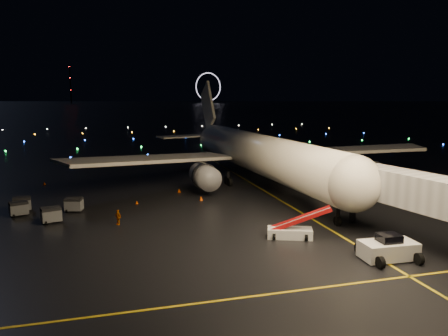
{
  "coord_description": "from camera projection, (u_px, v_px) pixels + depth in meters",
  "views": [
    {
      "loc": [
        -9.39,
        -35.84,
        13.27
      ],
      "look_at": [
        3.77,
        12.0,
        5.0
      ],
      "focal_mm": 35.0,
      "sensor_mm": 36.0,
      "label": 1
    }
  ],
  "objects": [
    {
      "name": "pushback_tug",
      "position": [
        388.0,
        247.0,
        35.61
      ],
      "size": [
        4.59,
        2.54,
        2.14
      ],
      "primitive_type": "cube",
      "rotation": [
        0.0,
        0.0,
        -0.04
      ],
      "color": "silver",
      "rests_on": "ground"
    },
    {
      "name": "airliner",
      "position": [
        250.0,
        130.0,
        66.62
      ],
      "size": [
        59.39,
        56.72,
        16.02
      ],
      "primitive_type": null,
      "rotation": [
        0.0,
        0.0,
        0.05
      ],
      "color": "silver",
      "rests_on": "ground"
    },
    {
      "name": "baggage_cart_3",
      "position": [
        22.0,
        204.0,
        50.6
      ],
      "size": [
        2.07,
        1.57,
        1.63
      ],
      "primitive_type": "cube",
      "rotation": [
        0.0,
        0.0,
        0.12
      ],
      "color": "slate",
      "rests_on": "ground"
    },
    {
      "name": "ferris_wheel",
      "position": [
        208.0,
        88.0,
        763.69
      ],
      "size": [
        49.33,
        16.8,
        52.0
      ],
      "primitive_type": null,
      "rotation": [
        0.0,
        0.0,
        0.26
      ],
      "color": "black",
      "rests_on": "ground"
    },
    {
      "name": "safety_cone_0",
      "position": [
        201.0,
        198.0,
        55.86
      ],
      "size": [
        0.56,
        0.56,
        0.53
      ],
      "primitive_type": "cone",
      "rotation": [
        0.0,
        0.0,
        0.23
      ],
      "color": "#F04C02",
      "rests_on": "ground"
    },
    {
      "name": "safety_cone_1",
      "position": [
        179.0,
        190.0,
        60.43
      ],
      "size": [
        0.47,
        0.47,
        0.52
      ],
      "primitive_type": "cone",
      "rotation": [
        0.0,
        0.0,
        -0.02
      ],
      "color": "#F04C02",
      "rests_on": "ground"
    },
    {
      "name": "safety_cone_3",
      "position": [
        44.0,
        183.0,
        65.33
      ],
      "size": [
        0.54,
        0.54,
        0.53
      ],
      "primitive_type": "cone",
      "rotation": [
        0.0,
        0.0,
        -0.16
      ],
      "color": "#F04C02",
      "rests_on": "ground"
    },
    {
      "name": "belt_loader",
      "position": [
        290.0,
        223.0,
        40.93
      ],
      "size": [
        6.3,
        3.75,
        2.96
      ],
      "primitive_type": null,
      "rotation": [
        0.0,
        0.0,
        -0.37
      ],
      "color": "silver",
      "rests_on": "ground"
    },
    {
      "name": "crew_c",
      "position": [
        118.0,
        217.0,
        45.25
      ],
      "size": [
        0.87,
        0.98,
        1.59
      ],
      "primitive_type": "imported",
      "rotation": [
        0.0,
        0.0,
        -0.93
      ],
      "color": "orange",
      "rests_on": "ground"
    },
    {
      "name": "baggage_cart_0",
      "position": [
        74.0,
        205.0,
        50.38
      ],
      "size": [
        2.15,
        1.74,
        1.6
      ],
      "primitive_type": "cube",
      "rotation": [
        0.0,
        0.0,
        -0.25
      ],
      "color": "slate",
      "rests_on": "ground"
    },
    {
      "name": "radio_mast",
      "position": [
        70.0,
        84.0,
        721.56
      ],
      "size": [
        1.8,
        1.8,
        64.0
      ],
      "primitive_type": "cylinder",
      "color": "black",
      "rests_on": "ground"
    },
    {
      "name": "taxiway_lights",
      "position": [
        135.0,
        137.0,
        139.51
      ],
      "size": [
        164.0,
        92.0,
        0.36
      ],
      "primitive_type": null,
      "color": "black",
      "rests_on": "ground"
    },
    {
      "name": "safety_cone_2",
      "position": [
        137.0,
        202.0,
        53.93
      ],
      "size": [
        0.44,
        0.44,
        0.44
      ],
      "primitive_type": "cone",
      "rotation": [
        0.0,
        0.0,
        0.13
      ],
      "color": "#F04C02",
      "rests_on": "ground"
    },
    {
      "name": "baggage_cart_1",
      "position": [
        19.0,
        209.0,
        48.6
      ],
      "size": [
        2.2,
        1.86,
        1.59
      ],
      "primitive_type": "cube",
      "rotation": [
        0.0,
        0.0,
        0.34
      ],
      "color": "slate",
      "rests_on": "ground"
    },
    {
      "name": "ground",
      "position": [
        116.0,
        113.0,
        324.05
      ],
      "size": [
        2000.0,
        2000.0,
        0.0
      ],
      "primitive_type": "plane",
      "color": "black",
      "rests_on": "ground"
    },
    {
      "name": "baggage_cart_2",
      "position": [
        51.0,
        215.0,
        45.92
      ],
      "size": [
        2.27,
        1.88,
        1.66
      ],
      "primitive_type": "cube",
      "rotation": [
        0.0,
        0.0,
        0.3
      ],
      "color": "slate",
      "rests_on": "ground"
    },
    {
      "name": "lane_cross",
      "position": [
        183.0,
        305.0,
        27.91
      ],
      "size": [
        60.0,
        0.25,
        0.02
      ],
      "primitive_type": "cube",
      "color": "gold",
      "rests_on": "ground"
    },
    {
      "name": "lane_centre",
      "position": [
        279.0,
        200.0,
        56.13
      ],
      "size": [
        0.25,
        80.0,
        0.02
      ],
      "primitive_type": "cube",
      "color": "gold",
      "rests_on": "ground"
    }
  ]
}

